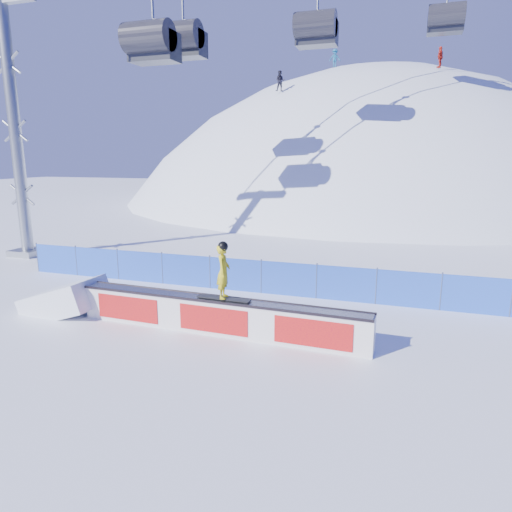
% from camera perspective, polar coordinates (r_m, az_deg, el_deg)
% --- Properties ---
extents(ground, '(160.00, 160.00, 0.00)m').
position_cam_1_polar(ground, '(12.19, -1.32, -10.95)').
color(ground, white).
rests_on(ground, ground).
extents(snow_hill, '(64.00, 64.00, 64.00)m').
position_cam_1_polar(snow_hill, '(57.41, 13.28, -11.44)').
color(snow_hill, silver).
rests_on(snow_hill, ground).
extents(safety_fence, '(22.05, 0.05, 1.30)m').
position_cam_1_polar(safety_fence, '(16.07, 4.07, -2.90)').
color(safety_fence, blue).
rests_on(safety_fence, ground).
extents(rail_box, '(8.51, 0.89, 1.02)m').
position_cam_1_polar(rail_box, '(12.77, -4.86, -7.47)').
color(rail_box, silver).
rests_on(rail_box, ground).
extents(snow_ramp, '(2.59, 1.67, 1.58)m').
position_cam_1_polar(snow_ramp, '(15.83, -22.62, -6.37)').
color(snow_ramp, white).
rests_on(snow_ramp, ground).
extents(snowboarder, '(1.54, 0.60, 1.60)m').
position_cam_1_polar(snowboarder, '(12.31, -4.10, -1.87)').
color(snowboarder, black).
rests_on(snowboarder, rail_box).
extents(distant_skiers, '(22.41, 9.03, 7.33)m').
position_cam_1_polar(distant_skiers, '(43.53, 15.70, 21.26)').
color(distant_skiers, black).
rests_on(distant_skiers, ground).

